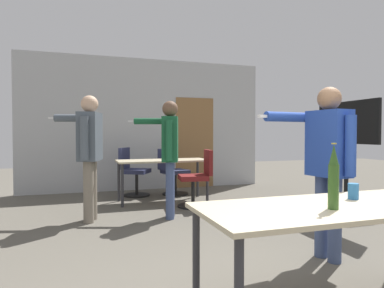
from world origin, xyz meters
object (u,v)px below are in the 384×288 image
beer_bottle (334,178)px  office_chair_mid_tucked (197,180)px  person_center_tall (328,155)px  person_right_polo (89,146)px  office_chair_far_right (133,173)px  office_chair_near_pushed (172,173)px  tv_screen (347,146)px  person_left_plaid (169,147)px  drink_cup (353,191)px

beer_bottle → office_chair_mid_tucked: bearing=84.0°
person_center_tall → beer_bottle: (-0.78, -0.99, -0.07)m
person_right_polo → office_chair_far_right: 2.08m
office_chair_near_pushed → tv_screen: bearing=20.7°
beer_bottle → person_right_polo: bearing=112.8°
tv_screen → person_left_plaid: person_left_plaid is taller
tv_screen → office_chair_far_right: size_ratio=1.76×
person_left_plaid → person_center_tall: 2.33m
tv_screen → office_chair_near_pushed: size_ratio=1.81×
office_chair_far_right → beer_bottle: 5.08m
office_chair_near_pushed → office_chair_far_right: 0.77m
person_center_tall → office_chair_near_pushed: person_center_tall is taller
person_center_tall → beer_bottle: size_ratio=4.07×
person_left_plaid → office_chair_far_right: (-0.23, 1.96, -0.59)m
office_chair_near_pushed → office_chair_mid_tucked: bearing=-6.4°
person_left_plaid → person_center_tall: person_left_plaid is taller
person_right_polo → office_chair_mid_tucked: (1.75, 0.42, -0.60)m
office_chair_far_right → beer_bottle: size_ratio=2.31×
office_chair_near_pushed → beer_bottle: (-0.27, -4.88, 0.52)m
office_chair_far_right → office_chair_near_pushed: bearing=108.6°
person_right_polo → office_chair_near_pushed: size_ratio=1.90×
office_chair_near_pushed → person_center_tall: bearing=-4.6°
office_chair_far_right → drink_cup: size_ratio=8.36×
office_chair_far_right → drink_cup: office_chair_far_right is taller
person_right_polo → drink_cup: bearing=-134.3°
person_right_polo → person_left_plaid: bearing=-82.7°
beer_bottle → person_left_plaid: bearing=94.7°
tv_screen → person_center_tall: 1.70m
person_left_plaid → office_chair_near_pushed: size_ratio=1.84×
person_center_tall → office_chair_mid_tucked: (-0.39, 2.68, -0.56)m
person_left_plaid → office_chair_far_right: size_ratio=1.79×
person_right_polo → beer_bottle: 3.52m
tv_screen → person_center_tall: (-1.27, -1.13, -0.04)m
beer_bottle → drink_cup: size_ratio=3.62×
tv_screen → office_chair_mid_tucked: tv_screen is taller
tv_screen → office_chair_mid_tucked: size_ratio=1.75×
beer_bottle → drink_cup: 0.45m
person_right_polo → office_chair_near_pushed: person_right_polo is taller
person_left_plaid → person_center_tall: (1.04, -2.09, -0.02)m
office_chair_mid_tucked → drink_cup: (-0.02, -3.45, 0.36)m
drink_cup → office_chair_near_pushed: bearing=91.2°
person_center_tall → office_chair_near_pushed: bearing=1.2°
office_chair_near_pushed → office_chair_far_right: size_ratio=0.97×
office_chair_far_right → person_center_tall: bearing=47.7°
person_center_tall → beer_bottle: 1.26m
person_right_polo → drink_cup: 3.49m
office_chair_near_pushed → office_chair_far_right: bearing=-113.8°
drink_cup → office_chair_mid_tucked: bearing=89.6°
tv_screen → person_right_polo: (-3.41, 1.13, 0.00)m
tv_screen → person_right_polo: person_right_polo is taller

